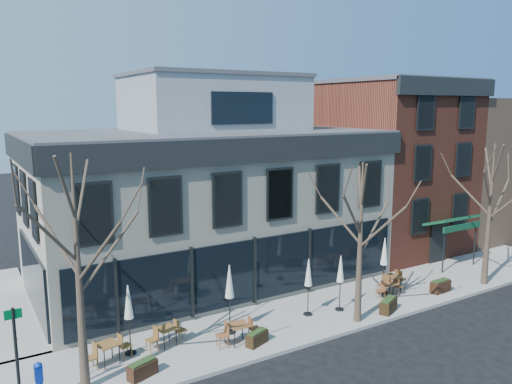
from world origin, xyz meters
TOP-DOWN VIEW (x-y plane):
  - ground at (0.00, 0.00)m, footprint 120.00×120.00m
  - sidewalk_front at (3.25, -2.15)m, footprint 33.50×4.70m
  - corner_building at (0.07, 5.07)m, footprint 18.39×10.39m
  - red_brick_building at (13.00, 4.98)m, footprint 8.20×11.78m
  - bg_building at (23.00, 6.00)m, footprint 12.00×12.00m
  - tree_corner at (-8.49, -3.20)m, footprint 3.93×3.98m
  - tree_mid at (3.01, -3.90)m, footprint 3.50×3.55m
  - tree_right at (12.01, -3.90)m, footprint 3.72×3.77m
  - sign_pole at (-10.50, -3.50)m, footprint 0.50×0.10m
  - call_box at (-9.92, -3.35)m, footprint 0.29×0.29m
  - cafe_set_0 at (-7.40, -1.96)m, footprint 1.89×0.87m
  - cafe_set_1 at (-5.05, -1.74)m, footprint 1.79×0.81m
  - cafe_set_2 at (-2.53, -3.06)m, footprint 1.92×0.83m
  - cafe_set_4 at (6.32, -2.60)m, footprint 1.62×0.66m
  - cafe_set_5 at (6.90, -2.19)m, footprint 1.99×0.88m
  - umbrella_0 at (-6.48, -1.65)m, footprint 0.44×0.44m
  - umbrella_1 at (-2.37, -2.02)m, footprint 0.47×0.47m
  - umbrella_2 at (1.52, -2.25)m, footprint 0.42×0.42m
  - umbrella_3 at (3.11, -2.58)m, footprint 0.42×0.42m
  - umbrella_4 at (6.36, -2.11)m, footprint 0.46×0.46m
  - planter_0 at (-6.62, -3.50)m, footprint 1.15×0.76m
  - planter_1 at (-1.94, -3.50)m, footprint 1.07×0.72m
  - planter_2 at (4.88, -3.91)m, footprint 1.23×0.89m
  - planter_3 at (9.00, -3.50)m, footprint 1.17×0.52m

SIDE VIEW (x-z plane):
  - ground at x=0.00m, z-range 0.00..0.00m
  - sidewalk_front at x=3.25m, z-range 0.00..0.15m
  - planter_1 at x=-1.94m, z-range 0.15..0.71m
  - planter_0 at x=-6.62m, z-range 0.15..0.75m
  - planter_2 at x=4.88m, z-range 0.15..0.79m
  - planter_3 at x=9.00m, z-range 0.15..0.79m
  - cafe_set_4 at x=6.32m, z-range 0.16..1.01m
  - cafe_set_1 at x=-5.05m, z-range 0.16..1.08m
  - cafe_set_0 at x=-7.40m, z-range 0.16..1.13m
  - cafe_set_2 at x=-2.53m, z-range 0.16..1.16m
  - cafe_set_5 at x=6.90m, z-range 0.16..1.19m
  - call_box at x=-9.92m, z-range 0.19..1.64m
  - umbrella_3 at x=3.11m, z-range 0.69..3.30m
  - umbrella_2 at x=1.52m, z-range 0.69..3.33m
  - sign_pole at x=-10.50m, z-range 0.37..3.77m
  - umbrella_0 at x=-6.48m, z-range 0.71..3.46m
  - umbrella_4 at x=6.36m, z-range 0.74..3.63m
  - umbrella_1 at x=-2.37m, z-range 0.75..3.70m
  - tree_mid at x=3.01m, z-range 0.27..7.31m
  - tree_right at x=12.01m, z-range 0.28..7.76m
  - tree_corner at x=-8.49m, z-range 0.29..8.21m
  - corner_building at x=0.07m, z-range -0.83..10.27m
  - bg_building at x=23.00m, z-range 0.00..10.00m
  - red_brick_building at x=13.00m, z-range 0.05..11.22m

